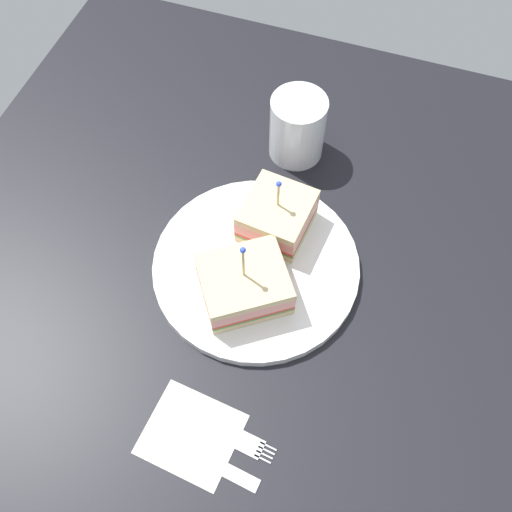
{
  "coord_description": "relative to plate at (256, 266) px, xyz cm",
  "views": [
    {
      "loc": [
        -34.36,
        -11.82,
        66.68
      ],
      "look_at": [
        0.0,
        0.0,
        3.33
      ],
      "focal_mm": 41.15,
      "sensor_mm": 36.0,
      "label": 1
    }
  ],
  "objects": [
    {
      "name": "ground_plane",
      "position": [
        0.0,
        0.0,
        -1.66
      ],
      "size": [
        90.61,
        90.61,
        2.0
      ],
      "primitive_type": "cube",
      "color": "black"
    },
    {
      "name": "drink_glass",
      "position": [
        20.56,
        0.97,
        3.6
      ],
      "size": [
        7.79,
        7.79,
        9.71
      ],
      "color": "silver",
      "rests_on": "ground_plane"
    },
    {
      "name": "plate",
      "position": [
        0.0,
        0.0,
        0.0
      ],
      "size": [
        26.48,
        26.48,
        1.33
      ],
      "primitive_type": "cylinder",
      "color": "white",
      "rests_on": "ground_plane"
    },
    {
      "name": "sandwich_half_back",
      "position": [
        6.22,
        -0.73,
        3.22
      ],
      "size": [
        9.42,
        8.99,
        9.68
      ],
      "color": "beige",
      "rests_on": "plate"
    },
    {
      "name": "fork",
      "position": [
        -21.01,
        -4.6,
        -0.49
      ],
      "size": [
        2.77,
        12.96,
        0.35
      ],
      "color": "silver",
      "rests_on": "ground_plane"
    },
    {
      "name": "sandwich_half_front",
      "position": [
        -4.4,
        -0.3,
        3.13
      ],
      "size": [
        12.99,
        13.33,
        10.87
      ],
      "color": "beige",
      "rests_on": "plate"
    },
    {
      "name": "knife",
      "position": [
        -24.41,
        -3.4,
        -0.49
      ],
      "size": [
        2.58,
        12.59,
        0.35
      ],
      "color": "silver",
      "rests_on": "ground_plane"
    },
    {
      "name": "napkin",
      "position": [
        -22.26,
        -0.3,
        -0.59
      ],
      "size": [
        10.1,
        11.02,
        0.15
      ],
      "primitive_type": "cube",
      "rotation": [
        0.0,
        0.0,
        4.61
      ],
      "color": "beige",
      "rests_on": "ground_plane"
    }
  ]
}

